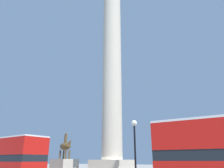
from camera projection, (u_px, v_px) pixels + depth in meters
The scene contains 4 objects.
monument_column at pixel (112, 77), 23.39m from camera, with size 4.49×4.49×25.95m.
bus_b at pixel (0, 159), 20.84m from camera, with size 11.56×3.56×4.18m.
equestrian_statue at pixel (64, 166), 26.14m from camera, with size 3.51×2.88×5.48m.
street_lamp at pixel (135, 147), 16.90m from camera, with size 0.46×0.46×5.27m.
Camera 1 is at (11.48, -18.57, 2.21)m, focal length 35.00 mm.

